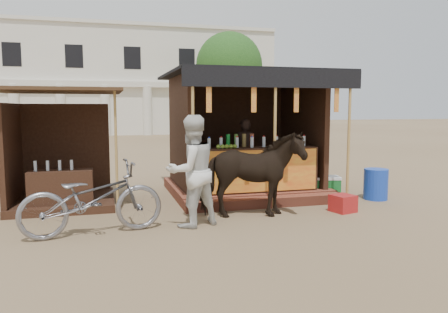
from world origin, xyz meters
The scene contains 11 objects.
ground centered at (0.00, 0.00, 0.00)m, with size 120.00×120.00×0.00m, color #846B4C.
main_stall centered at (1.00, 3.36, 1.02)m, with size 3.60×3.61×2.78m.
secondary_stall centered at (-3.17, 3.24, 0.85)m, with size 2.40×2.40×2.38m.
cow centered at (0.41, 1.20, 0.79)m, with size 0.86×1.88×1.59m, color black.
motorbike centered at (-2.37, 0.83, 0.58)m, with size 0.77×2.22×1.17m, color gray.
bystander centered at (-0.75, 0.93, 0.95)m, with size 0.92×0.72×1.89m, color silver.
blue_barrel centered at (3.58, 2.00, 0.34)m, with size 0.52×0.52×0.67m, color #183DB6.
red_crate centered at (2.27, 1.15, 0.17)m, with size 0.40×0.40×0.33m, color #A41B1B.
cooler centered at (2.67, 2.60, 0.23)m, with size 0.73×0.59×0.46m.
background_building centered at (-2.00, 29.94, 3.98)m, with size 26.00×7.45×8.18m.
tree centered at (5.81, 22.14, 4.63)m, with size 4.50×4.40×7.00m.
Camera 1 is at (-2.17, -6.24, 2.01)m, focal length 35.00 mm.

